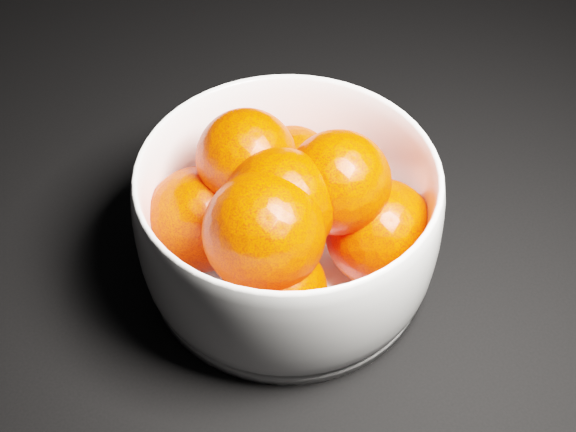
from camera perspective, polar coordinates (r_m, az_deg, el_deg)
name	(u,v)px	position (r m, az deg, el deg)	size (l,w,h in m)	color
bowl	(288,221)	(0.60, 0.00, -0.36)	(0.23, 0.23, 0.11)	white
orange_pile	(285,213)	(0.58, -0.24, 0.21)	(0.19, 0.17, 0.13)	red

